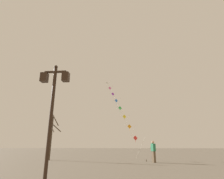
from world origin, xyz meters
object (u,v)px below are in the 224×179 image
kite_train (120,108)px  bare_tree (51,136)px  twin_lantern_lamp_post (53,97)px  kite_flyer (153,151)px

kite_train → bare_tree: bearing=-146.5°
twin_lantern_lamp_post → kite_flyer: 10.62m
kite_train → twin_lantern_lamp_post: bearing=-98.3°
twin_lantern_lamp_post → kite_train: size_ratio=0.43×
twin_lantern_lamp_post → bare_tree: size_ratio=1.09×
bare_tree → twin_lantern_lamp_post: bearing=-67.8°
twin_lantern_lamp_post → kite_train: kite_train is taller
kite_flyer → bare_tree: size_ratio=0.39×
kite_train → kite_flyer: kite_train is taller
kite_train → kite_flyer: size_ratio=6.46×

